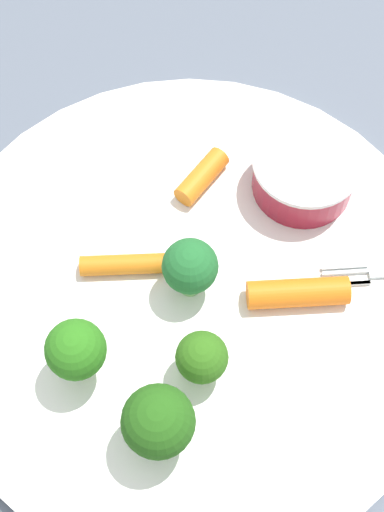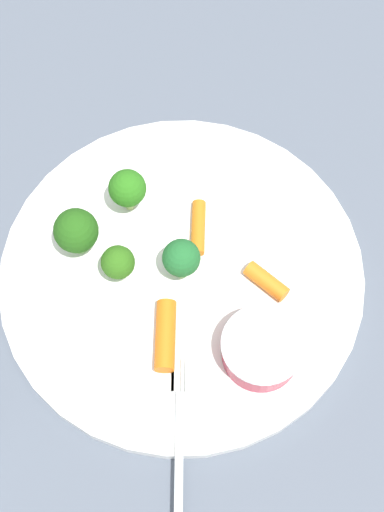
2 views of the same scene
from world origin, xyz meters
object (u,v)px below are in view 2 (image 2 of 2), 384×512
broccoli_floret_2 (127,189)px  broccoli_floret_3 (76,231)px  carrot_stick_1 (198,228)px  plate (182,274)px  carrot_stick_0 (165,336)px  broccoli_floret_0 (178,260)px  fork (179,465)px  sauce_cup (261,350)px  carrot_stick_2 (266,281)px  broccoli_floret_1 (118,263)px

broccoli_floret_2 → broccoli_floret_3: (-0.04, -0.04, -0.00)m
broccoli_floret_3 → carrot_stick_1: (0.10, 0.02, -0.02)m
plate → carrot_stick_1: carrot_stick_1 is taller
carrot_stick_0 → carrot_stick_1: (0.02, 0.10, -0.00)m
broccoli_floret_2 → carrot_stick_0: broccoli_floret_2 is taller
broccoli_floret_0 → fork: 0.16m
sauce_cup → carrot_stick_2: size_ratio=1.66×
broccoli_floret_0 → broccoli_floret_2: 0.08m
broccoli_floret_3 → carrot_stick_2: bearing=-8.4°
broccoli_floret_2 → fork: 0.23m
sauce_cup → broccoli_floret_3: bearing=151.3°
plate → broccoli_floret_2: 0.09m
broccoli_floret_2 → fork: (0.06, -0.22, -0.03)m
sauce_cup → broccoli_floret_1: broccoli_floret_1 is taller
carrot_stick_1 → broccoli_floret_1: bearing=-144.3°
broccoli_floret_0 → broccoli_floret_3: bearing=168.6°
broccoli_floret_2 → sauce_cup: bearing=-47.4°
broccoli_floret_0 → plate: bearing=28.4°
broccoli_floret_3 → carrot_stick_2: 0.17m
broccoli_floret_1 → broccoli_floret_2: size_ratio=0.77×
broccoli_floret_1 → carrot_stick_1: size_ratio=0.74×
broccoli_floret_3 → fork: size_ratio=0.29×
broccoli_floret_1 → carrot_stick_2: 0.13m
plate → carrot_stick_2: bearing=-6.0°
carrot_stick_0 → sauce_cup: bearing=-6.3°
broccoli_floret_0 → broccoli_floret_3: broccoli_floret_3 is taller
plate → sauce_cup: sauce_cup is taller
broccoli_floret_1 → carrot_stick_0: size_ratio=0.63×
carrot_stick_2 → fork: bearing=-111.8°
plate → carrot_stick_2: size_ratio=7.89×
broccoli_floret_3 → carrot_stick_1: broccoli_floret_3 is taller
broccoli_floret_0 → broccoli_floret_3: (-0.09, 0.02, 0.01)m
broccoli_floret_0 → broccoli_floret_2: broccoli_floret_2 is taller
broccoli_floret_2 → carrot_stick_0: bearing=-70.8°
carrot_stick_0 → broccoli_floret_2: bearing=109.2°
plate → broccoli_floret_1: 0.06m
broccoli_floret_3 → carrot_stick_1: 0.11m
broccoli_floret_0 → broccoli_floret_2: size_ratio=0.88×
plate → broccoli_floret_0: 0.03m
broccoli_floret_0 → broccoli_floret_1: (-0.05, -0.00, -0.00)m
carrot_stick_1 → fork: (-0.00, -0.20, -0.00)m
broccoli_floret_0 → fork: bearing=-85.5°
carrot_stick_0 → plate: bearing=82.3°
carrot_stick_0 → carrot_stick_1: 0.10m
broccoli_floret_2 → carrot_stick_0: 0.13m
sauce_cup → broccoli_floret_1: (-0.12, 0.07, 0.01)m
sauce_cup → fork: bearing=-122.7°
carrot_stick_2 → fork: (-0.06, -0.16, -0.01)m
broccoli_floret_0 → carrot_stick_2: broccoli_floret_0 is taller
carrot_stick_1 → carrot_stick_2: carrot_stick_2 is taller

